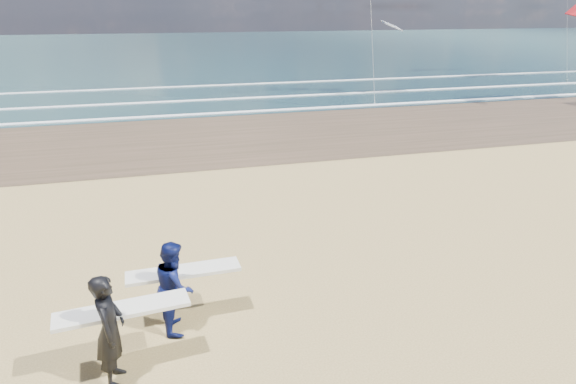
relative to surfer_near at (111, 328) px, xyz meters
name	(u,v)px	position (x,y,z in m)	size (l,w,h in m)	color
wet_sand_strip	(506,115)	(20.81, 17.19, -0.99)	(220.00, 12.00, 0.01)	#463825
ocean	(275,47)	(20.81, 71.19, -0.99)	(220.00, 100.00, 0.02)	#1A3339
foam_breakers	(418,89)	(20.81, 27.29, -0.95)	(220.00, 11.70, 0.05)	white
surfer_near	(111,328)	(0.00, 0.00, 0.00)	(2.24, 1.10, 1.96)	black
surfer_far	(175,285)	(1.10, 1.24, -0.08)	(2.21, 1.09, 1.81)	#0E164F
kite_1	(371,16)	(15.69, 25.16, 4.32)	(6.89, 4.86, 8.96)	slate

